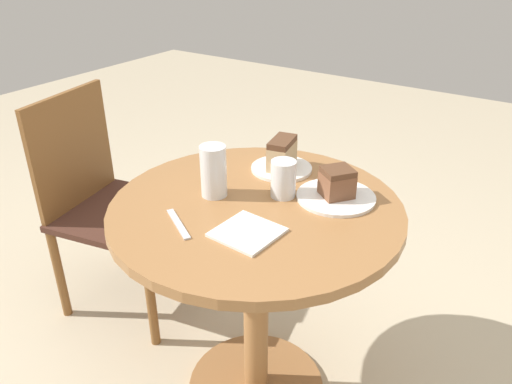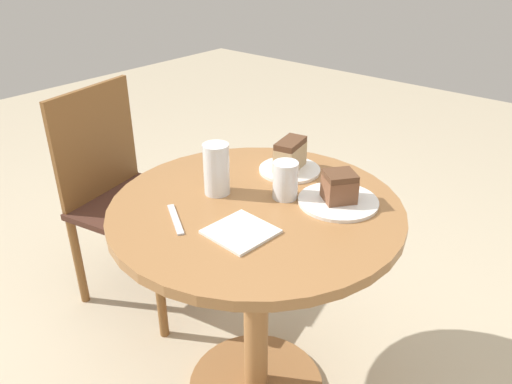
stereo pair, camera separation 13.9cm
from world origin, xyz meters
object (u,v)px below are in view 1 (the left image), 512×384
glass_lemonade (283,181)px  glass_water (214,174)px  chair (110,201)px  cake_slice_far (337,182)px  cake_slice_near (282,153)px  plate_far (336,197)px  plate_near (282,168)px

glass_lemonade → glass_water: 0.20m
chair → cake_slice_far: bearing=-98.1°
cake_slice_near → plate_far: bearing=-108.9°
plate_near → cake_slice_near: (0.00, 0.00, 0.05)m
plate_near → glass_lemonade: 0.18m
chair → plate_near: bearing=-90.9°
plate_near → plate_far: size_ratio=0.86×
cake_slice_far → chair: bearing=93.2°
chair → plate_near: 0.78m
cake_slice_near → glass_water: (-0.26, 0.07, 0.01)m
cake_slice_far → glass_lemonade: (-0.07, 0.14, -0.00)m
glass_lemonade → glass_water: bearing=121.9°
chair → glass_water: bearing=-112.3°
plate_far → cake_slice_near: (0.08, 0.23, 0.05)m
plate_far → cake_slice_far: 0.05m
chair → glass_lemonade: (-0.02, -0.81, 0.32)m
chair → plate_near: size_ratio=4.52×
chair → plate_far: (0.05, -0.94, 0.28)m
plate_near → glass_lemonade: bearing=-147.6°
cake_slice_far → glass_lemonade: 0.15m
plate_near → plate_far: bearing=-108.9°
cake_slice_near → glass_water: glass_water is taller
plate_near → cake_slice_far: bearing=-108.9°
chair → plate_near: chair is taller
plate_far → glass_water: glass_water is taller
chair → glass_lemonade: bearing=-102.6°
glass_water → chair: bearing=79.0°
cake_slice_far → glass_water: size_ratio=0.75×
cake_slice_far → glass_water: bearing=120.0°
chair → glass_water: size_ratio=5.81×
chair → cake_slice_near: size_ratio=6.85×
plate_near → glass_water: bearing=163.7°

